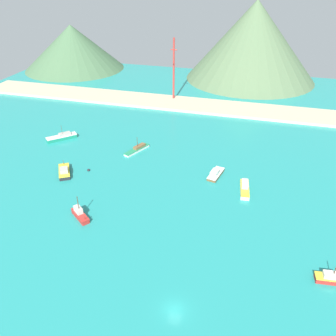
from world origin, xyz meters
The scene contains 13 objects.
ground centered at (0.00, 30.00, -0.25)m, with size 260.00×280.00×0.50m.
fishing_boat_0 centered at (-45.11, 38.38, 0.88)m, with size 7.21×9.00×2.67m.
fishing_boat_1 centered at (29.31, 15.32, 0.85)m, with size 7.74×3.06×4.81m.
fishing_boat_2 centered at (-30.27, 20.32, 1.07)m, with size 6.66×5.78×6.47m.
fishing_boat_4 centered at (-28.73, 58.87, 0.68)m, with size 6.27×10.77×5.13m.
fishing_boat_5 centered at (-58.56, 60.22, 0.85)m, with size 9.74×9.87×5.36m.
fishing_boat_6 centered at (-0.20, 49.65, 0.83)m, with size 4.44×8.66×2.32m.
fishing_boat_7 centered at (9.03, 43.81, 0.95)m, with size 3.40×9.29×2.52m.
buoy_0 centered at (-38.87, 42.09, 0.16)m, with size 0.94×0.94×0.94m.
beach_strip centered at (0.00, 106.59, 0.60)m, with size 247.00×17.48×1.20m, color #C6B793.
hill_west centered at (-102.34, 151.13, 12.59)m, with size 58.81×58.81×25.18m.
hill_central centered at (1.50, 157.25, 20.21)m, with size 69.51×69.51×40.42m.
radio_tower centered at (-29.80, 111.34, 14.41)m, with size 2.83×2.26×28.26m.
Camera 1 is at (10.47, -42.07, 56.42)m, focal length 37.66 mm.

